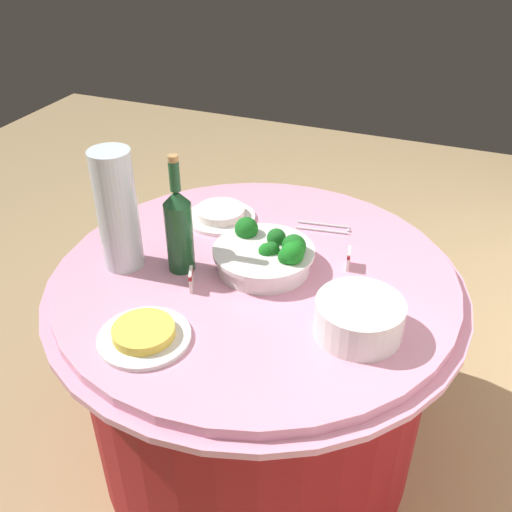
{
  "coord_description": "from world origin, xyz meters",
  "views": [
    {
      "loc": [
        1.2,
        0.48,
        1.65
      ],
      "look_at": [
        0.0,
        0.0,
        0.79
      ],
      "focal_mm": 40.28,
      "sensor_mm": 36.0,
      "label": 1
    }
  ],
  "objects_px": {
    "food_plate_fried_egg": "(144,335)",
    "food_plate_rice": "(221,215)",
    "broccoli_bowl": "(267,255)",
    "plate_stack": "(359,318)",
    "wine_bottle": "(179,228)",
    "decorative_fruit_vase": "(118,218)",
    "label_placard_mid": "(349,258)",
    "label_placard_front": "(191,278)",
    "serving_tongs": "(325,228)"
  },
  "relations": [
    {
      "from": "food_plate_fried_egg",
      "to": "food_plate_rice",
      "type": "bearing_deg",
      "value": -172.87
    },
    {
      "from": "broccoli_bowl",
      "to": "plate_stack",
      "type": "height_order",
      "value": "broccoli_bowl"
    },
    {
      "from": "broccoli_bowl",
      "to": "wine_bottle",
      "type": "relative_size",
      "value": 0.83
    },
    {
      "from": "decorative_fruit_vase",
      "to": "label_placard_mid",
      "type": "height_order",
      "value": "decorative_fruit_vase"
    },
    {
      "from": "label_placard_mid",
      "to": "food_plate_fried_egg",
      "type": "bearing_deg",
      "value": -37.94
    },
    {
      "from": "food_plate_rice",
      "to": "label_placard_front",
      "type": "relative_size",
      "value": 4.0
    },
    {
      "from": "plate_stack",
      "to": "wine_bottle",
      "type": "xyz_separation_m",
      "value": [
        -0.09,
        -0.52,
        0.08
      ]
    },
    {
      "from": "broccoli_bowl",
      "to": "serving_tongs",
      "type": "relative_size",
      "value": 1.67
    },
    {
      "from": "broccoli_bowl",
      "to": "food_plate_rice",
      "type": "distance_m",
      "value": 0.31
    },
    {
      "from": "broccoli_bowl",
      "to": "label_placard_mid",
      "type": "xyz_separation_m",
      "value": [
        -0.09,
        0.21,
        -0.01
      ]
    },
    {
      "from": "food_plate_rice",
      "to": "label_placard_mid",
      "type": "xyz_separation_m",
      "value": [
        0.11,
        0.44,
        0.01
      ]
    },
    {
      "from": "wine_bottle",
      "to": "serving_tongs",
      "type": "bearing_deg",
      "value": 138.78
    },
    {
      "from": "decorative_fruit_vase",
      "to": "serving_tongs",
      "type": "bearing_deg",
      "value": 130.16
    },
    {
      "from": "serving_tongs",
      "to": "label_placard_mid",
      "type": "bearing_deg",
      "value": 33.27
    },
    {
      "from": "wine_bottle",
      "to": "label_placard_mid",
      "type": "height_order",
      "value": "wine_bottle"
    },
    {
      "from": "broccoli_bowl",
      "to": "serving_tongs",
      "type": "bearing_deg",
      "value": 161.01
    },
    {
      "from": "broccoli_bowl",
      "to": "label_placard_mid",
      "type": "height_order",
      "value": "broccoli_bowl"
    },
    {
      "from": "broccoli_bowl",
      "to": "decorative_fruit_vase",
      "type": "xyz_separation_m",
      "value": [
        0.13,
        -0.38,
        0.11
      ]
    },
    {
      "from": "broccoli_bowl",
      "to": "food_plate_rice",
      "type": "height_order",
      "value": "broccoli_bowl"
    },
    {
      "from": "broccoli_bowl",
      "to": "food_plate_rice",
      "type": "xyz_separation_m",
      "value": [
        -0.2,
        -0.23,
        -0.03
      ]
    },
    {
      "from": "food_plate_rice",
      "to": "label_placard_front",
      "type": "distance_m",
      "value": 0.37
    },
    {
      "from": "food_plate_fried_egg",
      "to": "broccoli_bowl",
      "type": "bearing_deg",
      "value": 157.33
    },
    {
      "from": "food_plate_rice",
      "to": "plate_stack",
      "type": "bearing_deg",
      "value": 54.85
    },
    {
      "from": "plate_stack",
      "to": "food_plate_rice",
      "type": "bearing_deg",
      "value": -125.15
    },
    {
      "from": "wine_bottle",
      "to": "decorative_fruit_vase",
      "type": "height_order",
      "value": "decorative_fruit_vase"
    },
    {
      "from": "wine_bottle",
      "to": "food_plate_rice",
      "type": "height_order",
      "value": "wine_bottle"
    },
    {
      "from": "broccoli_bowl",
      "to": "food_plate_rice",
      "type": "bearing_deg",
      "value": -130.42
    },
    {
      "from": "food_plate_fried_egg",
      "to": "label_placard_mid",
      "type": "bearing_deg",
      "value": 142.06
    },
    {
      "from": "food_plate_fried_egg",
      "to": "label_placard_front",
      "type": "distance_m",
      "value": 0.22
    },
    {
      "from": "food_plate_rice",
      "to": "label_placard_mid",
      "type": "distance_m",
      "value": 0.46
    },
    {
      "from": "broccoli_bowl",
      "to": "serving_tongs",
      "type": "distance_m",
      "value": 0.28
    },
    {
      "from": "food_plate_rice",
      "to": "broccoli_bowl",
      "type": "bearing_deg",
      "value": 49.58
    },
    {
      "from": "broccoli_bowl",
      "to": "decorative_fruit_vase",
      "type": "height_order",
      "value": "decorative_fruit_vase"
    },
    {
      "from": "decorative_fruit_vase",
      "to": "label_placard_front",
      "type": "bearing_deg",
      "value": 81.79
    },
    {
      "from": "serving_tongs",
      "to": "label_placard_mid",
      "type": "distance_m",
      "value": 0.21
    },
    {
      "from": "label_placard_front",
      "to": "label_placard_mid",
      "type": "bearing_deg",
      "value": 124.95
    },
    {
      "from": "broccoli_bowl",
      "to": "label_placard_mid",
      "type": "bearing_deg",
      "value": 112.86
    },
    {
      "from": "broccoli_bowl",
      "to": "wine_bottle",
      "type": "height_order",
      "value": "wine_bottle"
    },
    {
      "from": "label_placard_front",
      "to": "label_placard_mid",
      "type": "relative_size",
      "value": 1.0
    },
    {
      "from": "wine_bottle",
      "to": "food_plate_rice",
      "type": "xyz_separation_m",
      "value": [
        -0.29,
        -0.02,
        -0.11
      ]
    },
    {
      "from": "decorative_fruit_vase",
      "to": "label_placard_mid",
      "type": "relative_size",
      "value": 6.18
    },
    {
      "from": "food_plate_fried_egg",
      "to": "label_placard_front",
      "type": "xyz_separation_m",
      "value": [
        -0.22,
        0.01,
        0.02
      ]
    },
    {
      "from": "plate_stack",
      "to": "label_placard_mid",
      "type": "relative_size",
      "value": 3.82
    },
    {
      "from": "food_plate_fried_egg",
      "to": "decorative_fruit_vase",
      "type": "bearing_deg",
      "value": -139.65
    },
    {
      "from": "food_plate_rice",
      "to": "label_placard_front",
      "type": "xyz_separation_m",
      "value": [
        0.36,
        0.08,
        0.01
      ]
    },
    {
      "from": "broccoli_bowl",
      "to": "wine_bottle",
      "type": "xyz_separation_m",
      "value": [
        0.09,
        -0.22,
        0.09
      ]
    },
    {
      "from": "label_placard_mid",
      "to": "wine_bottle",
      "type": "bearing_deg",
      "value": -67.54
    },
    {
      "from": "decorative_fruit_vase",
      "to": "serving_tongs",
      "type": "xyz_separation_m",
      "value": [
        -0.39,
        0.47,
        -0.14
      ]
    },
    {
      "from": "label_placard_mid",
      "to": "decorative_fruit_vase",
      "type": "bearing_deg",
      "value": -69.56
    },
    {
      "from": "plate_stack",
      "to": "wine_bottle",
      "type": "distance_m",
      "value": 0.53
    }
  ]
}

